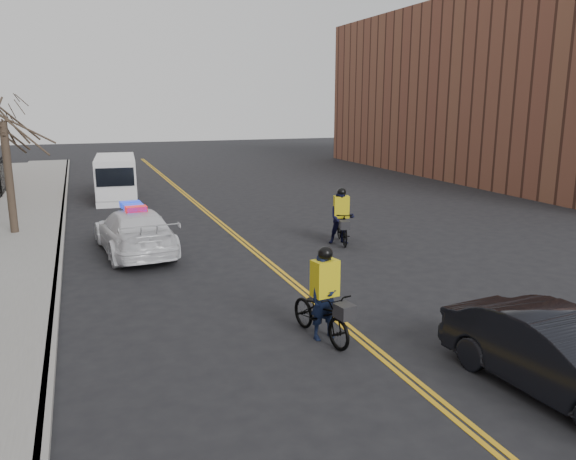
% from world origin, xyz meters
% --- Properties ---
extents(ground, '(120.00, 120.00, 0.00)m').
position_xyz_m(ground, '(0.00, 0.00, 0.00)').
color(ground, black).
rests_on(ground, ground).
extents(center_line_left, '(0.10, 60.00, 0.01)m').
position_xyz_m(center_line_left, '(-0.08, 8.00, 0.01)').
color(center_line_left, gold).
rests_on(center_line_left, ground).
extents(center_line_right, '(0.10, 60.00, 0.01)m').
position_xyz_m(center_line_right, '(0.08, 8.00, 0.01)').
color(center_line_right, gold).
rests_on(center_line_right, ground).
extents(sidewalk, '(3.00, 60.00, 0.15)m').
position_xyz_m(sidewalk, '(-7.50, 8.00, 0.07)').
color(sidewalk, gray).
rests_on(sidewalk, ground).
extents(curb, '(0.20, 60.00, 0.15)m').
position_xyz_m(curb, '(-6.00, 8.00, 0.07)').
color(curb, gray).
rests_on(curb, ground).
extents(building_across, '(12.00, 30.00, 11.00)m').
position_xyz_m(building_across, '(22.00, 18.00, 5.50)').
color(building_across, brown).
rests_on(building_across, ground).
extents(street_tree, '(3.20, 3.20, 4.80)m').
position_xyz_m(street_tree, '(-7.60, 10.00, 3.53)').
color(street_tree, '#35291F').
rests_on(street_tree, sidewalk).
extents(police_cruiser, '(2.52, 5.22, 1.62)m').
position_xyz_m(police_cruiser, '(-3.69, 5.97, 0.74)').
color(police_cruiser, white).
rests_on(police_cruiser, ground).
extents(dark_sedan, '(1.88, 4.31, 1.38)m').
position_xyz_m(dark_sedan, '(1.99, -5.79, 0.69)').
color(dark_sedan, black).
rests_on(dark_sedan, ground).
extents(cargo_van, '(2.28, 5.27, 2.15)m').
position_xyz_m(cargo_van, '(-3.51, 16.91, 1.05)').
color(cargo_van, white).
rests_on(cargo_van, ground).
extents(cyclist_near, '(1.03, 2.09, 1.97)m').
position_xyz_m(cyclist_near, '(-0.69, -2.34, 0.68)').
color(cyclist_near, black).
rests_on(cyclist_near, ground).
extents(cyclist_far, '(1.07, 2.01, 1.96)m').
position_xyz_m(cyclist_far, '(3.12, 4.80, 0.77)').
color(cyclist_far, black).
rests_on(cyclist_far, ground).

